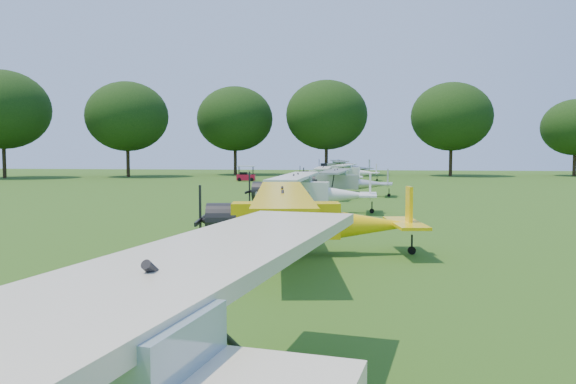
% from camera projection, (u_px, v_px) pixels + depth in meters
% --- Properties ---
extents(ground, '(160.00, 160.00, 0.00)m').
position_uv_depth(ground, '(284.00, 238.00, 20.13)').
color(ground, '#2F5715').
rests_on(ground, ground).
extents(tree_belt, '(137.36, 130.27, 14.52)m').
position_uv_depth(tree_belt, '(388.00, 7.00, 19.27)').
color(tree_belt, black).
rests_on(tree_belt, ground).
extents(aircraft_2, '(6.71, 10.63, 2.09)m').
position_uv_depth(aircraft_2, '(302.00, 214.00, 16.65)').
color(aircraft_2, yellow).
rests_on(aircraft_2, ground).
extents(aircraft_3, '(6.62, 10.51, 2.08)m').
position_uv_depth(aircraft_3, '(307.00, 189.00, 28.61)').
color(aircraft_3, white).
rests_on(aircraft_3, ground).
extents(aircraft_4, '(6.34, 10.10, 1.99)m').
position_uv_depth(aircraft_4, '(344.00, 180.00, 39.44)').
color(aircraft_4, silver).
rests_on(aircraft_4, ground).
extents(aircraft_5, '(5.88, 9.34, 1.85)m').
position_uv_depth(aircraft_5, '(329.00, 174.00, 51.84)').
color(aircraft_5, white).
rests_on(aircraft_5, ground).
extents(aircraft_6, '(6.14, 9.74, 1.91)m').
position_uv_depth(aircraft_6, '(350.00, 170.00, 61.75)').
color(aircraft_6, white).
rests_on(aircraft_6, ground).
extents(aircraft_7, '(7.17, 11.38, 2.23)m').
position_uv_depth(aircraft_7, '(344.00, 166.00, 74.10)').
color(aircraft_7, silver).
rests_on(aircraft_7, ground).
extents(golf_cart, '(2.03, 1.37, 1.65)m').
position_uv_depth(golf_cart, '(246.00, 176.00, 60.41)').
color(golf_cart, red).
rests_on(golf_cart, ground).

